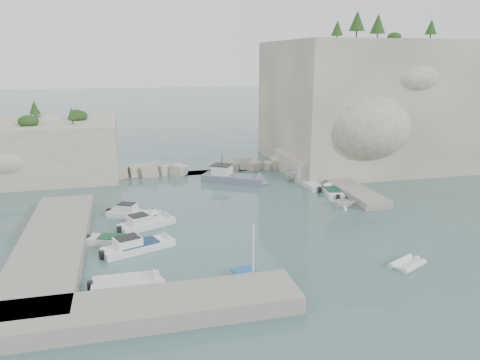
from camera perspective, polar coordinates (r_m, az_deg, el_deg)
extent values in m
plane|color=#466A68|center=(42.18, 1.97, -5.98)|extent=(400.00, 400.00, 0.00)
cube|color=beige|center=(69.97, 15.30, 9.03)|extent=(26.00, 22.00, 17.00)
cube|color=beige|center=(62.31, 8.99, 1.94)|extent=(8.00, 10.00, 2.50)
cube|color=beige|center=(64.57, -21.84, 3.54)|extent=(16.00, 14.00, 7.00)
cube|color=#9E9689|center=(40.09, -21.88, -7.40)|extent=(5.00, 24.00, 1.10)
cube|color=#9E9689|center=(29.23, -10.74, -15.08)|extent=(18.00, 4.00, 1.10)
cube|color=#9E9689|center=(55.68, 12.60, -0.70)|extent=(3.00, 16.00, 0.80)
cube|color=beige|center=(62.35, -4.43, 1.57)|extent=(28.00, 3.00, 1.40)
imported|color=silver|center=(32.23, 1.60, -12.89)|extent=(5.28, 4.17, 0.99)
imported|color=white|center=(49.27, 12.27, -3.21)|extent=(3.34, 3.05, 1.50)
imported|color=white|center=(58.73, 7.74, -0.07)|extent=(4.68, 2.15, 1.75)
cylinder|color=white|center=(31.11, 1.63, -8.67)|extent=(0.10, 0.10, 4.20)
cone|color=#1E4219|center=(63.04, 14.11, 18.34)|extent=(1.96, 1.96, 2.45)
cone|color=#1E4219|center=(74.76, 16.48, 17.83)|extent=(2.24, 2.24, 2.80)
cone|color=#1E4219|center=(70.96, 22.29, 16.91)|extent=(1.57, 1.57, 1.96)
cone|color=#1E4219|center=(75.10, 11.79, 17.70)|extent=(1.79, 1.79, 2.24)
cone|color=#1E4219|center=(66.14, -23.78, 8.10)|extent=(1.40, 1.40, 1.75)
cone|color=#1E4219|center=(60.57, -19.82, 7.65)|extent=(1.12, 1.12, 1.40)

